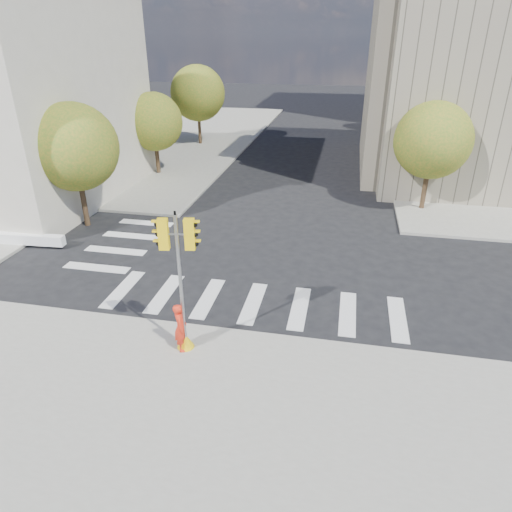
{
  "coord_description": "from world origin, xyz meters",
  "views": [
    {
      "loc": [
        2.98,
        -16.65,
        9.39
      ],
      "look_at": [
        0.04,
        -2.12,
        2.1
      ],
      "focal_mm": 32.0,
      "sensor_mm": 36.0,
      "label": 1
    }
  ],
  "objects_px": {
    "lamp_near": "(433,119)",
    "planter_wall": "(6,238)",
    "traffic_signal": "(182,294)",
    "photographer": "(180,327)",
    "lamp_far": "(411,92)"
  },
  "relations": [
    {
      "from": "lamp_near",
      "to": "planter_wall",
      "type": "xyz_separation_m",
      "value": [
        -21.0,
        -13.18,
        -4.18
      ]
    },
    {
      "from": "lamp_near",
      "to": "traffic_signal",
      "type": "xyz_separation_m",
      "value": [
        -9.66,
        -19.28,
        -2.42
      ]
    },
    {
      "from": "traffic_signal",
      "to": "lamp_near",
      "type": "bearing_deg",
      "value": 52.94
    },
    {
      "from": "lamp_far",
      "to": "photographer",
      "type": "bearing_deg",
      "value": -106.26
    },
    {
      "from": "traffic_signal",
      "to": "planter_wall",
      "type": "xyz_separation_m",
      "value": [
        -11.34,
        6.1,
        -1.76
      ]
    },
    {
      "from": "lamp_far",
      "to": "traffic_signal",
      "type": "distance_m",
      "value": 34.74
    },
    {
      "from": "traffic_signal",
      "to": "planter_wall",
      "type": "relative_size",
      "value": 0.79
    },
    {
      "from": "lamp_near",
      "to": "photographer",
      "type": "xyz_separation_m",
      "value": [
        -9.74,
        -19.4,
        -3.59
      ]
    },
    {
      "from": "traffic_signal",
      "to": "photographer",
      "type": "relative_size",
      "value": 2.82
    },
    {
      "from": "lamp_far",
      "to": "planter_wall",
      "type": "distance_m",
      "value": 34.6
    },
    {
      "from": "photographer",
      "to": "planter_wall",
      "type": "relative_size",
      "value": 0.28
    },
    {
      "from": "lamp_far",
      "to": "planter_wall",
      "type": "height_order",
      "value": "lamp_far"
    },
    {
      "from": "planter_wall",
      "to": "lamp_far",
      "type": "bearing_deg",
      "value": 48.37
    },
    {
      "from": "lamp_near",
      "to": "photographer",
      "type": "bearing_deg",
      "value": -116.67
    },
    {
      "from": "lamp_near",
      "to": "lamp_far",
      "type": "distance_m",
      "value": 14.0
    }
  ]
}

